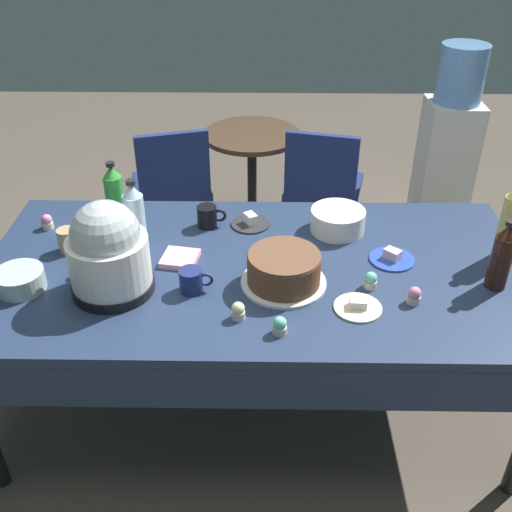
{
  "coord_description": "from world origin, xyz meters",
  "views": [
    {
      "loc": [
        0.03,
        -1.98,
        2.1
      ],
      "look_at": [
        0.0,
        0.0,
        0.8
      ],
      "focal_mm": 41.95,
      "sensor_mm": 36.0,
      "label": 1
    }
  ],
  "objects_px": {
    "cupcake_vanilla": "(238,311)",
    "coffee_mug_navy": "(192,280)",
    "dessert_plate_charcoal": "(251,222)",
    "soda_bottle_lime_soda": "(115,196)",
    "maroon_chair_right": "(323,183)",
    "glass_salad_bowl": "(20,280)",
    "soda_bottle_cola": "(502,257)",
    "slow_cooker": "(108,252)",
    "coffee_mug_black": "(208,216)",
    "soda_bottle_ginger_ale": "(510,224)",
    "maroon_chair_left": "(172,182)",
    "water_cooler": "(447,150)",
    "frosted_layer_cake": "(284,270)",
    "dessert_plate_cream": "(358,307)",
    "potluck_table": "(256,279)",
    "round_cafe_table": "(252,166)",
    "cupcake_mint": "(371,280)",
    "cupcake_rose": "(414,296)",
    "soda_bottle_water": "(135,221)",
    "dessert_plate_cobalt": "(392,258)",
    "ceramic_snack_bowl": "(338,220)",
    "cupcake_cocoa": "(280,326)",
    "coffee_mug_tan": "(68,240)",
    "cupcake_berry": "(47,222)"
  },
  "relations": [
    {
      "from": "dessert_plate_cobalt",
      "to": "coffee_mug_tan",
      "type": "relative_size",
      "value": 1.51
    },
    {
      "from": "soda_bottle_cola",
      "to": "coffee_mug_navy",
      "type": "xyz_separation_m",
      "value": [
        -1.15,
        -0.05,
        -0.09
      ]
    },
    {
      "from": "soda_bottle_ginger_ale",
      "to": "coffee_mug_black",
      "type": "bearing_deg",
      "value": 168.85
    },
    {
      "from": "soda_bottle_lime_soda",
      "to": "maroon_chair_right",
      "type": "relative_size",
      "value": 0.35
    },
    {
      "from": "ceramic_snack_bowl",
      "to": "soda_bottle_ginger_ale",
      "type": "relative_size",
      "value": 0.69
    },
    {
      "from": "water_cooler",
      "to": "maroon_chair_left",
      "type": "bearing_deg",
      "value": -170.57
    },
    {
      "from": "coffee_mug_navy",
      "to": "potluck_table",
      "type": "bearing_deg",
      "value": 34.71
    },
    {
      "from": "ceramic_snack_bowl",
      "to": "soda_bottle_ginger_ale",
      "type": "height_order",
      "value": "soda_bottle_ginger_ale"
    },
    {
      "from": "dessert_plate_charcoal",
      "to": "water_cooler",
      "type": "xyz_separation_m",
      "value": [
        1.22,
        1.24,
        -0.17
      ]
    },
    {
      "from": "maroon_chair_right",
      "to": "potluck_table",
      "type": "bearing_deg",
      "value": -106.6
    },
    {
      "from": "cupcake_vanilla",
      "to": "coffee_mug_navy",
      "type": "bearing_deg",
      "value": 137.99
    },
    {
      "from": "cupcake_rose",
      "to": "soda_bottle_water",
      "type": "relative_size",
      "value": 0.2
    },
    {
      "from": "soda_bottle_ginger_ale",
      "to": "dessert_plate_charcoal",
      "type": "bearing_deg",
      "value": 166.15
    },
    {
      "from": "soda_bottle_water",
      "to": "maroon_chair_right",
      "type": "height_order",
      "value": "soda_bottle_water"
    },
    {
      "from": "glass_salad_bowl",
      "to": "dessert_plate_cobalt",
      "type": "relative_size",
      "value": 1.02
    },
    {
      "from": "cupcake_vanilla",
      "to": "coffee_mug_black",
      "type": "bearing_deg",
      "value": 103.99
    },
    {
      "from": "dessert_plate_charcoal",
      "to": "water_cooler",
      "type": "bearing_deg",
      "value": 45.47
    },
    {
      "from": "coffee_mug_navy",
      "to": "slow_cooker",
      "type": "bearing_deg",
      "value": 179.98
    },
    {
      "from": "maroon_chair_left",
      "to": "dessert_plate_charcoal",
      "type": "bearing_deg",
      "value": -62.3
    },
    {
      "from": "cupcake_rose",
      "to": "coffee_mug_navy",
      "type": "height_order",
      "value": "coffee_mug_navy"
    },
    {
      "from": "dessert_plate_charcoal",
      "to": "coffee_mug_navy",
      "type": "height_order",
      "value": "coffee_mug_navy"
    },
    {
      "from": "soda_bottle_ginger_ale",
      "to": "maroon_chair_right",
      "type": "relative_size",
      "value": 0.41
    },
    {
      "from": "frosted_layer_cake",
      "to": "dessert_plate_cream",
      "type": "distance_m",
      "value": 0.31
    },
    {
      "from": "glass_salad_bowl",
      "to": "cupcake_berry",
      "type": "bearing_deg",
      "value": 94.89
    },
    {
      "from": "glass_salad_bowl",
      "to": "soda_bottle_cola",
      "type": "bearing_deg",
      "value": 1.51
    },
    {
      "from": "cupcake_cocoa",
      "to": "maroon_chair_left",
      "type": "height_order",
      "value": "maroon_chair_left"
    },
    {
      "from": "frosted_layer_cake",
      "to": "soda_bottle_cola",
      "type": "height_order",
      "value": "soda_bottle_cola"
    },
    {
      "from": "potluck_table",
      "to": "round_cafe_table",
      "type": "xyz_separation_m",
      "value": [
        -0.05,
        1.51,
        -0.19
      ]
    },
    {
      "from": "slow_cooker",
      "to": "soda_bottle_cola",
      "type": "height_order",
      "value": "slow_cooker"
    },
    {
      "from": "slow_cooker",
      "to": "soda_bottle_lime_soda",
      "type": "relative_size",
      "value": 1.26
    },
    {
      "from": "dessert_plate_cream",
      "to": "frosted_layer_cake",
      "type": "bearing_deg",
      "value": 150.66
    },
    {
      "from": "soda_bottle_lime_soda",
      "to": "round_cafe_table",
      "type": "relative_size",
      "value": 0.41
    },
    {
      "from": "round_cafe_table",
      "to": "coffee_mug_tan",
      "type": "bearing_deg",
      "value": -117.53
    },
    {
      "from": "glass_salad_bowl",
      "to": "soda_bottle_water",
      "type": "xyz_separation_m",
      "value": [
        0.41,
        0.24,
        0.12
      ]
    },
    {
      "from": "slow_cooker",
      "to": "maroon_chair_right",
      "type": "xyz_separation_m",
      "value": [
        0.92,
        1.45,
        -0.43
      ]
    },
    {
      "from": "soda_bottle_cola",
      "to": "soda_bottle_lime_soda",
      "type": "xyz_separation_m",
      "value": [
        -1.54,
        0.46,
        0.0
      ]
    },
    {
      "from": "soda_bottle_ginger_ale",
      "to": "cupcake_cocoa",
      "type": "bearing_deg",
      "value": -152.17
    },
    {
      "from": "water_cooler",
      "to": "slow_cooker",
      "type": "bearing_deg",
      "value": -134.8
    },
    {
      "from": "soda_bottle_water",
      "to": "round_cafe_table",
      "type": "distance_m",
      "value": 1.55
    },
    {
      "from": "frosted_layer_cake",
      "to": "glass_salad_bowl",
      "type": "distance_m",
      "value": 1.0
    },
    {
      "from": "frosted_layer_cake",
      "to": "dessert_plate_cream",
      "type": "bearing_deg",
      "value": -29.34
    },
    {
      "from": "cupcake_berry",
      "to": "coffee_mug_navy",
      "type": "relative_size",
      "value": 0.52
    },
    {
      "from": "dessert_plate_cobalt",
      "to": "soda_bottle_lime_soda",
      "type": "bearing_deg",
      "value": 166.33
    },
    {
      "from": "dessert_plate_cobalt",
      "to": "coffee_mug_black",
      "type": "distance_m",
      "value": 0.82
    },
    {
      "from": "soda_bottle_cola",
      "to": "dessert_plate_cobalt",
      "type": "bearing_deg",
      "value": 154.58
    },
    {
      "from": "cupcake_mint",
      "to": "soda_bottle_ginger_ale",
      "type": "distance_m",
      "value": 0.62
    },
    {
      "from": "dessert_plate_charcoal",
      "to": "round_cafe_table",
      "type": "relative_size",
      "value": 0.24
    },
    {
      "from": "frosted_layer_cake",
      "to": "maroon_chair_right",
      "type": "bearing_deg",
      "value": 78.89
    },
    {
      "from": "cupcake_berry",
      "to": "coffee_mug_navy",
      "type": "distance_m",
      "value": 0.82
    },
    {
      "from": "cupcake_rose",
      "to": "soda_bottle_cola",
      "type": "bearing_deg",
      "value": 18.45
    }
  ]
}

